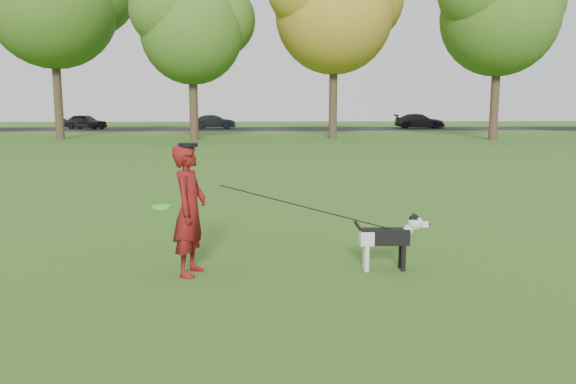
{
  "coord_description": "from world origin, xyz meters",
  "views": [
    {
      "loc": [
        -0.11,
        -6.57,
        2.01
      ],
      "look_at": [
        0.19,
        0.2,
        0.95
      ],
      "focal_mm": 35.0,
      "sensor_mm": 36.0,
      "label": 1
    }
  ],
  "objects_px": {
    "car_left": "(85,122)",
    "car_right": "(419,121)",
    "car_mid": "(215,122)",
    "man": "(190,210)",
    "dog": "(390,235)"
  },
  "relations": [
    {
      "from": "man",
      "to": "dog",
      "type": "xyz_separation_m",
      "value": [
        2.42,
        0.06,
        -0.35
      ]
    },
    {
      "from": "dog",
      "to": "car_right",
      "type": "bearing_deg",
      "value": 73.94
    },
    {
      "from": "car_left",
      "to": "car_mid",
      "type": "bearing_deg",
      "value": -72.46
    },
    {
      "from": "car_right",
      "to": "car_mid",
      "type": "bearing_deg",
      "value": 96.8
    },
    {
      "from": "car_left",
      "to": "car_mid",
      "type": "height_order",
      "value": "car_left"
    },
    {
      "from": "dog",
      "to": "car_left",
      "type": "height_order",
      "value": "car_left"
    },
    {
      "from": "car_mid",
      "to": "car_right",
      "type": "bearing_deg",
      "value": -88.34
    },
    {
      "from": "car_left",
      "to": "man",
      "type": "bearing_deg",
      "value": -143.75
    },
    {
      "from": "car_mid",
      "to": "man",
      "type": "bearing_deg",
      "value": -173.91
    },
    {
      "from": "dog",
      "to": "car_mid",
      "type": "distance_m",
      "value": 40.35
    },
    {
      "from": "man",
      "to": "car_left",
      "type": "xyz_separation_m",
      "value": [
        -13.56,
        40.03,
        -0.17
      ]
    },
    {
      "from": "car_mid",
      "to": "car_right",
      "type": "distance_m",
      "value": 17.02
    },
    {
      "from": "car_left",
      "to": "car_right",
      "type": "distance_m",
      "value": 27.48
    },
    {
      "from": "car_left",
      "to": "car_mid",
      "type": "relative_size",
      "value": 1.02
    },
    {
      "from": "dog",
      "to": "car_mid",
      "type": "relative_size",
      "value": 0.27
    }
  ]
}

